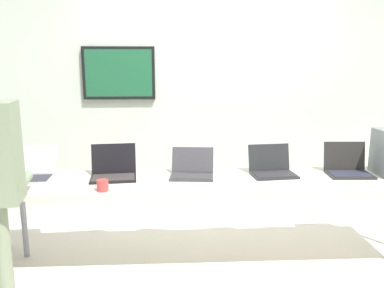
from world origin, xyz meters
The scene contains 9 objects.
ground centered at (0.00, 0.00, -0.02)m, with size 8.00×8.00×0.04m, color beige.
back_wall centered at (-0.02, 1.13, 1.34)m, with size 8.00×0.11×2.67m.
workbench centered at (0.00, 0.00, 0.73)m, with size 3.66×0.70×0.78m.
laptop_station_0 centered at (-1.59, 0.14, 0.84)m, with size 0.39×0.40×0.24m.
laptop_station_1 centered at (-0.89, 0.11, 0.84)m, with size 0.40×0.35×0.27m.
laptop_station_2 centered at (-0.22, 0.12, 0.83)m, with size 0.40×0.36×0.22m.
laptop_station_3 centered at (0.48, 0.13, 0.84)m, with size 0.40×0.34×0.25m.
laptop_station_4 centered at (1.14, 0.11, 0.84)m, with size 0.38×0.32×0.27m.
coffee_mug centered at (-0.93, -0.25, 0.82)m, with size 0.09×0.09×0.09m.
Camera 1 is at (-0.39, -3.17, 1.74)m, focal length 37.10 mm.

